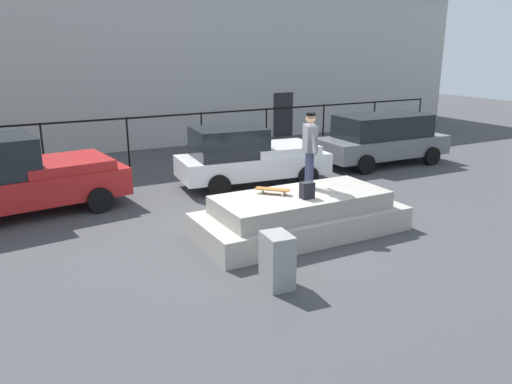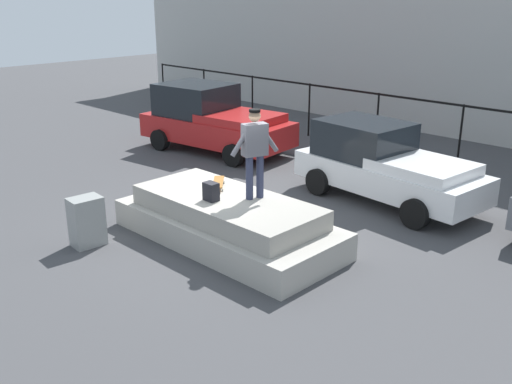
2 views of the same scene
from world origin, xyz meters
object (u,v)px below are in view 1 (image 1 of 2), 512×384
(skateboarder, at_px, (310,145))
(utility_box, at_px, (277,260))
(car_grey_hatchback_far, at_px, (382,138))
(backpack, at_px, (307,190))
(skateboard, at_px, (273,190))
(car_white_pickup_mid, at_px, (248,156))
(car_red_pickup_near, at_px, (18,177))

(skateboarder, height_order, utility_box, skateboarder)
(car_grey_hatchback_far, bearing_deg, backpack, -143.02)
(backpack, bearing_deg, skateboard, 129.54)
(car_white_pickup_mid, bearing_deg, skateboard, -109.98)
(car_red_pickup_near, distance_m, car_white_pickup_mid, 6.23)
(skateboard, height_order, utility_box, skateboard)
(skateboard, distance_m, backpack, 0.79)
(car_red_pickup_near, bearing_deg, car_white_pickup_mid, -2.27)
(skateboard, bearing_deg, utility_box, -118.20)
(skateboard, distance_m, car_red_pickup_near, 6.33)
(skateboarder, xyz_separation_m, backpack, (-0.50, -0.67, -0.82))
(skateboarder, xyz_separation_m, skateboard, (-0.98, -0.04, -0.90))
(car_red_pickup_near, height_order, car_grey_hatchback_far, car_red_pickup_near)
(car_red_pickup_near, bearing_deg, skateboarder, -35.03)
(car_white_pickup_mid, bearing_deg, utility_box, -113.16)
(backpack, bearing_deg, utility_box, -134.22)
(car_grey_hatchback_far, bearing_deg, skateboarder, -144.88)
(backpack, distance_m, car_white_pickup_mid, 4.58)
(backpack, height_order, utility_box, backpack)
(skateboard, distance_m, car_white_pickup_mid, 4.11)
(car_red_pickup_near, height_order, car_white_pickup_mid, car_red_pickup_near)
(backpack, xyz_separation_m, car_grey_hatchback_far, (6.39, 4.81, -0.17))
(skateboarder, distance_m, car_red_pickup_near, 7.15)
(car_red_pickup_near, xyz_separation_m, car_grey_hatchback_far, (11.69, 0.08, -0.04))
(backpack, height_order, car_red_pickup_near, car_red_pickup_near)
(skateboard, xyz_separation_m, backpack, (0.49, -0.62, 0.08))
(skateboard, xyz_separation_m, car_red_pickup_near, (-4.82, 4.11, -0.05))
(backpack, bearing_deg, car_grey_hatchback_far, 38.53)
(skateboarder, relative_size, skateboard, 2.49)
(skateboard, bearing_deg, car_white_pickup_mid, 70.02)
(skateboard, height_order, backpack, backpack)
(skateboard, relative_size, utility_box, 0.71)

